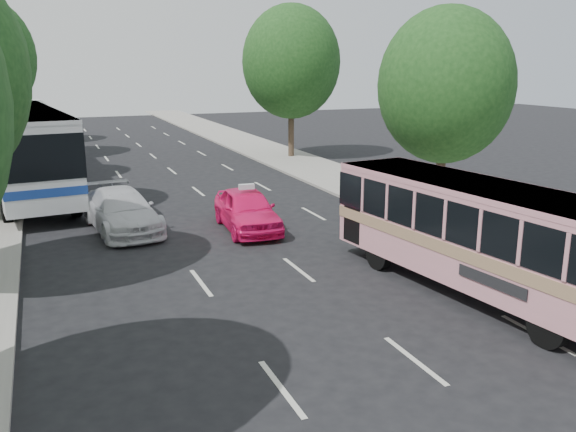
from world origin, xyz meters
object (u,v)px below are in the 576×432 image
tour_coach_rear (27,127)px  pink_bus (477,226)px  tour_coach_front (24,145)px  pink_taxi (247,210)px  white_pickup (122,211)px

tour_coach_rear → pink_bus: bearing=-72.8°
tour_coach_front → tour_coach_rear: size_ratio=1.16×
pink_taxi → white_pickup: pink_taxi is taller
tour_coach_front → white_pickup: bearing=-72.9°
pink_taxi → tour_coach_rear: bearing=113.5°
pink_bus → tour_coach_front: size_ratio=0.70×
white_pickup → tour_coach_front: bearing=107.0°
tour_coach_front → tour_coach_rear: tour_coach_front is taller
tour_coach_front → tour_coach_rear: 11.71m
pink_bus → tour_coach_rear: size_ratio=0.81×
pink_taxi → tour_coach_rear: size_ratio=0.38×
pink_taxi → white_pickup: bearing=163.0°
pink_taxi → tour_coach_rear: tour_coach_rear is taller
pink_bus → tour_coach_rear: (-10.80, 28.60, 0.24)m
white_pickup → tour_coach_front: tour_coach_front is taller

